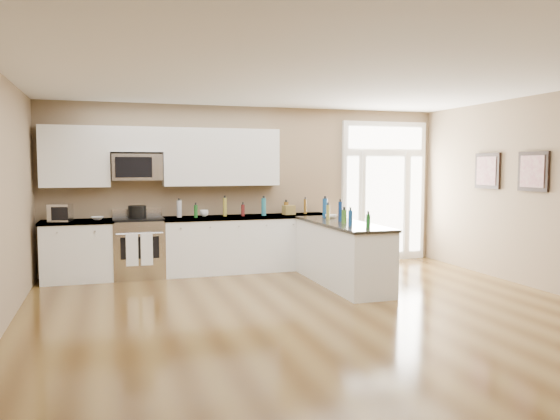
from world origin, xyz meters
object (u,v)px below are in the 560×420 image
peninsula_cabinet (341,255)px  kitchen_range (139,247)px  stockpot (137,211)px  toaster_oven (60,213)px

peninsula_cabinet → kitchen_range: bearing=153.3°
stockpot → toaster_oven: size_ratio=0.91×
kitchen_range → peninsula_cabinet: bearing=-26.7°
peninsula_cabinet → toaster_oven: bearing=161.6°
toaster_oven → peninsula_cabinet: bearing=-2.7°
peninsula_cabinet → stockpot: size_ratio=8.16×
peninsula_cabinet → toaster_oven: size_ratio=7.44×
toaster_oven → kitchen_range: bearing=21.3°
peninsula_cabinet → stockpot: stockpot is taller
peninsula_cabinet → toaster_oven: toaster_oven is taller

